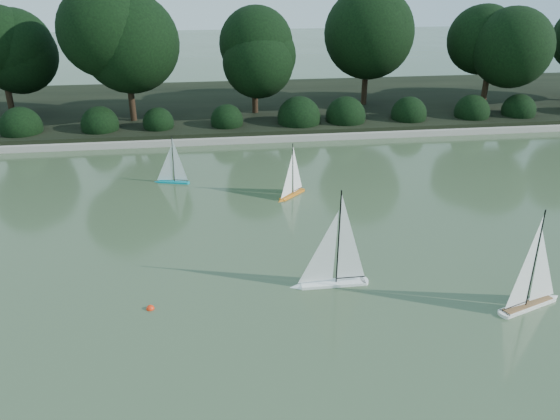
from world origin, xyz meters
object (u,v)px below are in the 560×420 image
at_px(sailboat_teal, 170,175).
at_px(race_buoy, 150,309).
at_px(sailboat_orange, 290,188).
at_px(sailboat_white_a, 327,270).
at_px(sailboat_white_b, 535,290).

xyz_separation_m(sailboat_teal, race_buoy, (-0.04, -5.45, -0.20)).
height_order(sailboat_orange, race_buoy, sailboat_orange).
distance_m(sailboat_white_a, sailboat_white_b, 3.26).
bearing_deg(race_buoy, sailboat_teal, 89.59).
xyz_separation_m(sailboat_white_b, sailboat_teal, (-5.96, 6.14, -0.08)).
bearing_deg(sailboat_white_a, sailboat_teal, 119.12).
xyz_separation_m(sailboat_orange, race_buoy, (-2.85, -4.20, -0.21)).
xyz_separation_m(sailboat_orange, sailboat_teal, (-2.81, 1.25, -0.01)).
xyz_separation_m(sailboat_white_b, race_buoy, (-6.00, 0.69, -0.28)).
xyz_separation_m(sailboat_white_b, sailboat_orange, (-3.15, 4.89, -0.07)).
height_order(sailboat_white_b, sailboat_orange, sailboat_white_b).
distance_m(sailboat_white_b, sailboat_teal, 8.56).
height_order(sailboat_orange, sailboat_teal, sailboat_orange).
relative_size(sailboat_orange, sailboat_teal, 1.05).
bearing_deg(sailboat_orange, sailboat_teal, 156.02).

